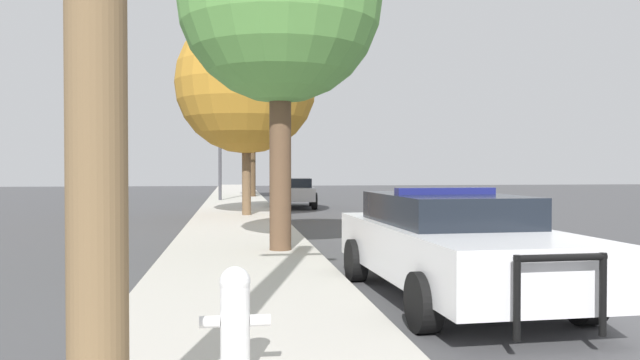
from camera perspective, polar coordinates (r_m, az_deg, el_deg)
sidewalk_left at (r=6.42m, az=-6.45°, el=-14.23°), size 3.00×110.00×0.13m
police_car at (r=8.59m, az=11.86°, el=-5.63°), size 2.29×5.17×1.49m
fire_hydrant at (r=5.08m, az=-7.77°, el=-12.28°), size 0.56×0.24×0.85m
traffic_light at (r=31.94m, az=-6.83°, el=4.87°), size 3.35×0.35×5.32m
car_background_midblock at (r=27.54m, az=-2.46°, el=-1.06°), size 2.26×4.33×1.30m
tree_sidewalk_mid at (r=21.91m, az=-6.76°, el=8.79°), size 4.88×4.88×7.01m
tree_sidewalk_near at (r=12.80m, az=-3.67°, el=15.88°), size 4.03×4.03×6.94m
tree_sidewalk_far at (r=35.85m, az=-6.21°, el=6.34°), size 3.93×3.93×6.88m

